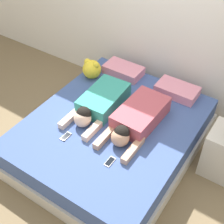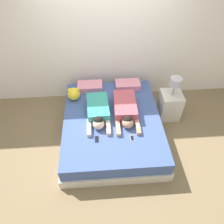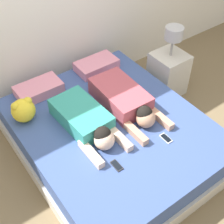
{
  "view_description": "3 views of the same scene",
  "coord_description": "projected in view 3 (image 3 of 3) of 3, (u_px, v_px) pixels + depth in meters",
  "views": [
    {
      "loc": [
        1.38,
        -2.07,
        2.85
      ],
      "look_at": [
        0.0,
        0.0,
        0.59
      ],
      "focal_mm": 50.0,
      "sensor_mm": 36.0,
      "label": 1
    },
    {
      "loc": [
        -0.19,
        -2.64,
        3.27
      ],
      "look_at": [
        0.0,
        0.0,
        0.59
      ],
      "focal_mm": 35.0,
      "sensor_mm": 36.0,
      "label": 2
    },
    {
      "loc": [
        -1.29,
        -1.78,
        2.71
      ],
      "look_at": [
        0.0,
        0.0,
        0.59
      ],
      "focal_mm": 50.0,
      "sensor_mm": 36.0,
      "label": 3
    }
  ],
  "objects": [
    {
      "name": "ground_plane",
      "position": [
        112.0,
        150.0,
        3.47
      ],
      "size": [
        12.0,
        12.0,
        0.0
      ],
      "primitive_type": "plane",
      "color": "#7F6B4C"
    },
    {
      "name": "bed",
      "position": [
        112.0,
        137.0,
        3.32
      ],
      "size": [
        1.78,
        2.11,
        0.44
      ],
      "color": "beige",
      "rests_on": "ground_plane"
    },
    {
      "name": "pillow_head_left",
      "position": [
        39.0,
        89.0,
        3.45
      ],
      "size": [
        0.5,
        0.29,
        0.11
      ],
      "color": "pink",
      "rests_on": "bed"
    },
    {
      "name": "pillow_head_right",
      "position": [
        96.0,
        65.0,
        3.78
      ],
      "size": [
        0.5,
        0.29,
        0.11
      ],
      "color": "pink",
      "rests_on": "bed"
    },
    {
      "name": "person_left",
      "position": [
        87.0,
        121.0,
        3.05
      ],
      "size": [
        0.41,
        0.92,
        0.22
      ],
      "color": "teal",
      "rests_on": "bed"
    },
    {
      "name": "person_right",
      "position": [
        125.0,
        100.0,
        3.26
      ],
      "size": [
        0.41,
        0.97,
        0.22
      ],
      "color": "#B24C59",
      "rests_on": "bed"
    },
    {
      "name": "cell_phone_left",
      "position": [
        117.0,
        166.0,
        2.77
      ],
      "size": [
        0.06,
        0.13,
        0.01
      ],
      "color": "#2D2D33",
      "rests_on": "bed"
    },
    {
      "name": "cell_phone_right",
      "position": [
        166.0,
        138.0,
        3.0
      ],
      "size": [
        0.06,
        0.13,
        0.01
      ],
      "color": "silver",
      "rests_on": "bed"
    },
    {
      "name": "plush_toy",
      "position": [
        23.0,
        110.0,
        3.11
      ],
      "size": [
        0.24,
        0.24,
        0.25
      ],
      "color": "yellow",
      "rests_on": "bed"
    },
    {
      "name": "nightstand",
      "position": [
        168.0,
        71.0,
        3.97
      ],
      "size": [
        0.4,
        0.4,
        0.95
      ],
      "color": "beige",
      "rests_on": "ground_plane"
    }
  ]
}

